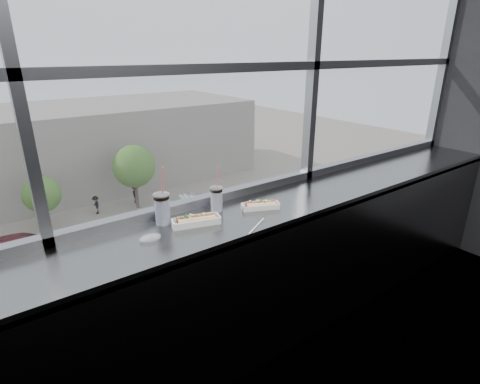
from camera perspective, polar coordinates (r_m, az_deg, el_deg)
wall_back_lower at (r=2.88m, az=-5.07°, el=-12.00°), size 6.00×0.00×6.00m
window_glass at (r=2.45m, az=-6.75°, el=25.21°), size 6.00×0.00×6.00m
window_mullions at (r=2.43m, az=-6.49°, el=25.26°), size 6.00×0.08×2.40m
counter at (r=2.42m, az=-2.05°, el=-4.51°), size 6.00×0.55×0.06m
counter_fascia at (r=2.52m, az=1.52°, el=-17.31°), size 6.00×0.04×1.04m
hotdog_tray_left at (r=2.32m, az=-6.69°, el=-4.27°), size 0.31×0.18×0.07m
hotdog_tray_right at (r=2.53m, az=3.15°, el=-2.01°), size 0.27×0.18×0.06m
soda_cup_left at (r=2.34m, az=-11.78°, el=-2.28°), size 0.10×0.10×0.37m
soda_cup_right at (r=2.48m, az=-3.60°, el=-0.89°), size 0.08×0.08×0.31m
loose_straw at (r=2.29m, az=2.54°, el=-5.18°), size 0.21×0.12×0.01m
wrapper at (r=2.19m, az=-13.51°, el=-6.79°), size 0.11×0.08×0.03m
street_asphalt at (r=25.70m, az=-28.73°, el=-12.74°), size 80.00×10.00×0.06m
far_sidewalk at (r=32.84m, az=-30.90°, el=-5.93°), size 80.00×6.00×0.04m
car_near_e at (r=25.41m, az=0.05°, el=-7.31°), size 2.93×6.74×2.22m
car_near_c at (r=21.73m, az=-30.50°, el=-16.23°), size 2.94×6.20×2.01m
car_far_c at (r=32.13m, az=-6.67°, el=-1.27°), size 3.03×6.71×2.20m
car_far_b at (r=28.70m, az=-30.38°, el=-6.82°), size 3.50×7.21×2.33m
pedestrian_d at (r=35.29m, az=-15.64°, el=-0.01°), size 0.70×0.93×2.09m
pedestrian_c at (r=34.02m, az=-21.12°, el=-1.61°), size 0.64×0.85×1.91m
tree_center at (r=31.95m, az=-27.95°, el=-0.35°), size 2.78×2.78×4.34m
tree_right at (r=33.27m, az=-15.86°, el=3.77°), size 3.65×3.65×5.70m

